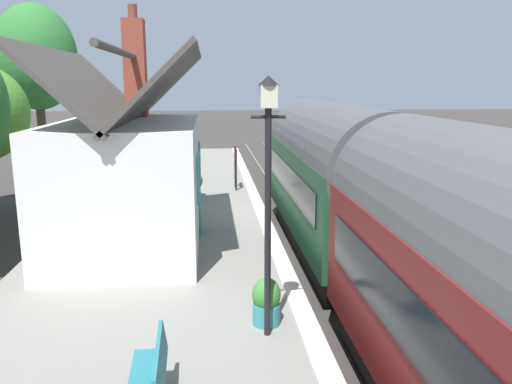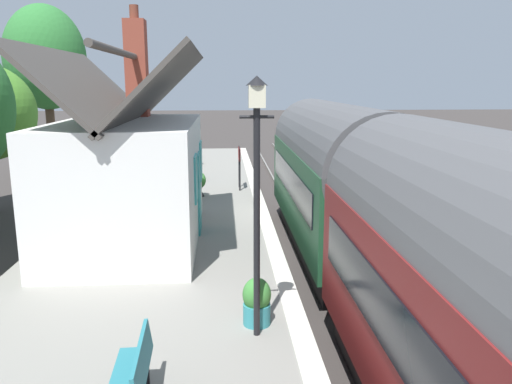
{
  "view_description": "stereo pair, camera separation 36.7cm",
  "coord_description": "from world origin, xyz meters",
  "px_view_note": "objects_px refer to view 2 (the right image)",
  "views": [
    {
      "loc": [
        -14.8,
        2.74,
        4.87
      ],
      "look_at": [
        -1.43,
        1.5,
        1.99
      ],
      "focal_mm": 35.72,
      "sensor_mm": 36.0,
      "label": 1
    },
    {
      "loc": [
        -14.83,
        2.37,
        4.87
      ],
      "look_at": [
        -1.43,
        1.5,
        1.99
      ],
      "focal_mm": 35.72,
      "sensor_mm": 36.0,
      "label": 2
    }
  ],
  "objects_px": {
    "train": "(495,307)",
    "planter_under_sign": "(198,183)",
    "bench_near_building": "(191,168)",
    "bench_by_lamp": "(133,377)",
    "station_sign_board": "(239,157)",
    "planter_edge_far": "(257,301)",
    "planter_by_door": "(152,176)",
    "tree_far_right": "(45,58)",
    "station_building": "(130,176)",
    "planter_corner_building": "(196,156)",
    "planter_bench_right": "(171,189)",
    "planter_edge_near": "(165,156)",
    "lamp_post_platform": "(257,162)"
  },
  "relations": [
    {
      "from": "train",
      "to": "planter_under_sign",
      "type": "bearing_deg",
      "value": 19.16
    },
    {
      "from": "bench_near_building",
      "to": "train",
      "type": "bearing_deg",
      "value": -163.11
    },
    {
      "from": "bench_by_lamp",
      "to": "station_sign_board",
      "type": "bearing_deg",
      "value": -7.35
    },
    {
      "from": "planter_edge_far",
      "to": "planter_by_door",
      "type": "bearing_deg",
      "value": 15.14
    },
    {
      "from": "planter_edge_far",
      "to": "station_sign_board",
      "type": "xyz_separation_m",
      "value": [
        10.96,
        -0.09,
        0.79
      ]
    },
    {
      "from": "station_sign_board",
      "to": "planter_by_door",
      "type": "bearing_deg",
      "value": 67.67
    },
    {
      "from": "train",
      "to": "tree_far_right",
      "type": "bearing_deg",
      "value": 29.6
    },
    {
      "from": "bench_near_building",
      "to": "station_sign_board",
      "type": "bearing_deg",
      "value": -136.52
    },
    {
      "from": "station_building",
      "to": "planter_edge_far",
      "type": "height_order",
      "value": "station_building"
    },
    {
      "from": "planter_edge_far",
      "to": "planter_corner_building",
      "type": "height_order",
      "value": "planter_corner_building"
    },
    {
      "from": "station_building",
      "to": "tree_far_right",
      "type": "height_order",
      "value": "tree_far_right"
    },
    {
      "from": "station_sign_board",
      "to": "planter_bench_right",
      "type": "bearing_deg",
      "value": 124.6
    },
    {
      "from": "train",
      "to": "tree_far_right",
      "type": "distance_m",
      "value": 24.65
    },
    {
      "from": "planter_edge_near",
      "to": "tree_far_right",
      "type": "distance_m",
      "value": 7.74
    },
    {
      "from": "planter_bench_right",
      "to": "planter_by_door",
      "type": "bearing_deg",
      "value": 19.22
    },
    {
      "from": "station_building",
      "to": "planter_corner_building",
      "type": "xyz_separation_m",
      "value": [
        12.16,
        -0.99,
        -1.26
      ]
    },
    {
      "from": "planter_bench_right",
      "to": "tree_far_right",
      "type": "distance_m",
      "value": 12.83
    },
    {
      "from": "planter_edge_far",
      "to": "bench_by_lamp",
      "type": "bearing_deg",
      "value": 143.87
    },
    {
      "from": "bench_by_lamp",
      "to": "planter_corner_building",
      "type": "xyz_separation_m",
      "value": [
        19.13,
        0.21,
        -0.08
      ]
    },
    {
      "from": "planter_edge_near",
      "to": "planter_edge_far",
      "type": "bearing_deg",
      "value": -169.0
    },
    {
      "from": "bench_near_building",
      "to": "planter_edge_near",
      "type": "distance_m",
      "value": 4.55
    },
    {
      "from": "station_building",
      "to": "planter_edge_far",
      "type": "distance_m",
      "value": 5.67
    },
    {
      "from": "planter_bench_right",
      "to": "bench_near_building",
      "type": "bearing_deg",
      "value": -6.78
    },
    {
      "from": "train",
      "to": "planter_by_door",
      "type": "xyz_separation_m",
      "value": [
        14.54,
        6.1,
        -0.95
      ]
    },
    {
      "from": "planter_bench_right",
      "to": "station_sign_board",
      "type": "relative_size",
      "value": 0.44
    },
    {
      "from": "station_sign_board",
      "to": "planter_edge_far",
      "type": "bearing_deg",
      "value": 179.55
    },
    {
      "from": "station_building",
      "to": "planter_by_door",
      "type": "xyz_separation_m",
      "value": [
        7.61,
        0.53,
        -1.38
      ]
    },
    {
      "from": "station_building",
      "to": "planter_edge_far",
      "type": "xyz_separation_m",
      "value": [
        -4.76,
        -2.81,
        -1.26
      ]
    },
    {
      "from": "station_building",
      "to": "planter_edge_near",
      "type": "xyz_separation_m",
      "value": [
        12.52,
        0.55,
        -1.26
      ]
    },
    {
      "from": "planter_under_sign",
      "to": "lamp_post_platform",
      "type": "height_order",
      "value": "lamp_post_platform"
    },
    {
      "from": "station_building",
      "to": "bench_by_lamp",
      "type": "xyz_separation_m",
      "value": [
        -6.97,
        -1.2,
        -1.18
      ]
    },
    {
      "from": "bench_by_lamp",
      "to": "planter_bench_right",
      "type": "relative_size",
      "value": 2.06
    },
    {
      "from": "tree_far_right",
      "to": "bench_by_lamp",
      "type": "bearing_deg",
      "value": -160.15
    },
    {
      "from": "station_building",
      "to": "planter_by_door",
      "type": "distance_m",
      "value": 7.75
    },
    {
      "from": "train",
      "to": "planter_corner_building",
      "type": "xyz_separation_m",
      "value": [
        19.1,
        4.58,
        -0.83
      ]
    },
    {
      "from": "planter_edge_far",
      "to": "station_sign_board",
      "type": "bearing_deg",
      "value": -0.45
    },
    {
      "from": "bench_by_lamp",
      "to": "tree_far_right",
      "type": "xyz_separation_m",
      "value": [
        21.21,
        7.66,
        4.61
      ]
    },
    {
      "from": "planter_under_sign",
      "to": "planter_edge_far",
      "type": "relative_size",
      "value": 1.11
    },
    {
      "from": "lamp_post_platform",
      "to": "planter_under_sign",
      "type": "bearing_deg",
      "value": 7.69
    },
    {
      "from": "train",
      "to": "lamp_post_platform",
      "type": "bearing_deg",
      "value": 56.9
    },
    {
      "from": "station_sign_board",
      "to": "bench_by_lamp",
      "type": "bearing_deg",
      "value": 172.65
    },
    {
      "from": "station_sign_board",
      "to": "lamp_post_platform",
      "type": "bearing_deg",
      "value": 179.44
    },
    {
      "from": "lamp_post_platform",
      "to": "tree_far_right",
      "type": "bearing_deg",
      "value": 25.52
    },
    {
      "from": "planter_by_door",
      "to": "planter_edge_far",
      "type": "bearing_deg",
      "value": -164.86
    },
    {
      "from": "bench_near_building",
      "to": "planter_edge_far",
      "type": "relative_size",
      "value": 1.78
    },
    {
      "from": "planter_corner_building",
      "to": "tree_far_right",
      "type": "height_order",
      "value": "tree_far_right"
    },
    {
      "from": "planter_edge_near",
      "to": "planter_corner_building",
      "type": "bearing_deg",
      "value": -103.17
    },
    {
      "from": "train",
      "to": "station_building",
      "type": "bearing_deg",
      "value": 38.76
    },
    {
      "from": "train",
      "to": "station_sign_board",
      "type": "height_order",
      "value": "train"
    },
    {
      "from": "planter_by_door",
      "to": "station_sign_board",
      "type": "xyz_separation_m",
      "value": [
        -1.41,
        -3.43,
        0.91
      ]
    }
  ]
}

